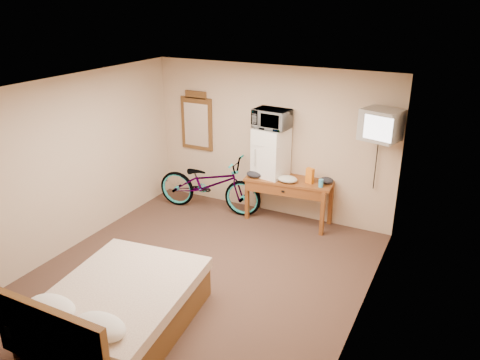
% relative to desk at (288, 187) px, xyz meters
% --- Properties ---
extents(room, '(4.60, 4.64, 2.50)m').
position_rel_desk_xyz_m(room, '(-0.46, -2.00, 0.62)').
color(room, '#432C21').
rests_on(room, ground).
extents(desk, '(1.44, 0.67, 0.75)m').
position_rel_desk_xyz_m(desk, '(0.00, 0.00, 0.00)').
color(desk, brown).
rests_on(desk, floor).
extents(mini_fridge, '(0.56, 0.54, 0.79)m').
position_rel_desk_xyz_m(mini_fridge, '(-0.34, 0.06, 0.51)').
color(mini_fridge, white).
rests_on(mini_fridge, desk).
extents(microwave, '(0.59, 0.42, 0.31)m').
position_rel_desk_xyz_m(microwave, '(-0.34, 0.06, 1.07)').
color(microwave, white).
rests_on(microwave, mini_fridge).
extents(snack_bag, '(0.14, 0.11, 0.24)m').
position_rel_desk_xyz_m(snack_bag, '(0.35, 0.03, 0.24)').
color(snack_bag, orange).
rests_on(snack_bag, desk).
extents(blue_cup, '(0.07, 0.07, 0.13)m').
position_rel_desk_xyz_m(blue_cup, '(0.55, -0.06, 0.18)').
color(blue_cup, '#3EA4D3').
rests_on(blue_cup, desk).
extents(cloth_cream, '(0.32, 0.25, 0.10)m').
position_rel_desk_xyz_m(cloth_cream, '(0.02, -0.10, 0.17)').
color(cloth_cream, beige).
rests_on(cloth_cream, desk).
extents(cloth_dark_a, '(0.27, 0.20, 0.10)m').
position_rel_desk_xyz_m(cloth_dark_a, '(-0.54, -0.14, 0.17)').
color(cloth_dark_a, black).
rests_on(cloth_dark_a, desk).
extents(cloth_dark_b, '(0.22, 0.18, 0.10)m').
position_rel_desk_xyz_m(cloth_dark_b, '(0.59, 0.13, 0.17)').
color(cloth_dark_b, black).
rests_on(cloth_dark_b, desk).
extents(crt_television, '(0.61, 0.65, 0.44)m').
position_rel_desk_xyz_m(crt_television, '(1.34, 0.02, 1.18)').
color(crt_television, black).
rests_on(crt_television, room).
extents(wall_mirror, '(0.62, 0.04, 1.05)m').
position_rel_desk_xyz_m(wall_mirror, '(-1.87, 0.27, 0.79)').
color(wall_mirror, brown).
rests_on(wall_mirror, room).
extents(bicycle, '(1.94, 0.88, 0.98)m').
position_rel_desk_xyz_m(bicycle, '(-1.38, -0.17, -0.14)').
color(bicycle, black).
rests_on(bicycle, floor).
extents(bed, '(1.62, 2.02, 0.90)m').
position_rel_desk_xyz_m(bed, '(-0.68, -3.38, -0.34)').
color(bed, brown).
rests_on(bed, floor).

